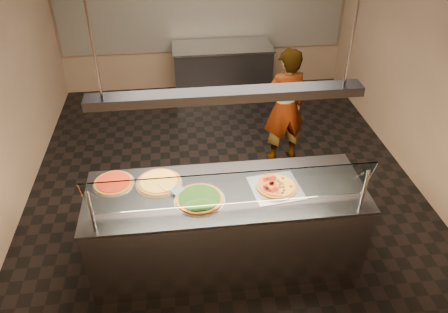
{
  "coord_description": "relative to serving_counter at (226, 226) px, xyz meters",
  "views": [
    {
      "loc": [
        -0.54,
        -4.49,
        3.59
      ],
      "look_at": [
        -0.1,
        -0.83,
        1.02
      ],
      "focal_mm": 35.0,
      "sensor_mm": 36.0,
      "label": 1
    }
  ],
  "objects": [
    {
      "name": "lamp_rod_left",
      "position": [
        -1.0,
        -0.0,
        2.03
      ],
      "size": [
        0.02,
        0.02,
        1.01
      ],
      "primitive_type": "cylinder",
      "color": "#B7B7BC",
      "rests_on": "ceiling"
    },
    {
      "name": "pizza_spinach",
      "position": [
        -0.26,
        -0.1,
        0.48
      ],
      "size": [
        0.48,
        0.48,
        0.03
      ],
      "color": "silver",
      "rests_on": "serving_counter"
    },
    {
      "name": "perforated_tray",
      "position": [
        0.48,
        -0.01,
        0.47
      ],
      "size": [
        0.52,
        0.52,
        0.01
      ],
      "color": "silver",
      "rests_on": "serving_counter"
    },
    {
      "name": "tile_band",
      "position": [
        0.13,
        4.26,
        0.83
      ],
      "size": [
        4.9,
        0.02,
        1.2
      ],
      "primitive_type": "cube",
      "color": "silver",
      "rests_on": "wall_back"
    },
    {
      "name": "wall_right",
      "position": [
        2.64,
        1.28,
        1.03
      ],
      "size": [
        0.02,
        6.0,
        3.0
      ],
      "primitive_type": "cube",
      "color": "tan",
      "rests_on": "ground"
    },
    {
      "name": "pizza_cheese",
      "position": [
        -0.64,
        0.2,
        0.48
      ],
      "size": [
        0.45,
        0.45,
        0.03
      ],
      "color": "silver",
      "rests_on": "serving_counter"
    },
    {
      "name": "prep_table",
      "position": [
        0.41,
        3.83,
        0.0
      ],
      "size": [
        1.68,
        0.74,
        0.93
      ],
      "color": "#414146",
      "rests_on": "ground"
    },
    {
      "name": "sneeze_guard",
      "position": [
        -0.0,
        -0.34,
        0.76
      ],
      "size": [
        2.45,
        0.18,
        0.54
      ],
      "color": "#B7B7BC",
      "rests_on": "serving_counter"
    },
    {
      "name": "half_pizza_pepperoni",
      "position": [
        0.39,
        -0.01,
        0.5
      ],
      "size": [
        0.24,
        0.41,
        0.05
      ],
      "color": "brown",
      "rests_on": "perforated_tray"
    },
    {
      "name": "heat_lamp_housing",
      "position": [
        -0.0,
        -0.0,
        1.48
      ],
      "size": [
        2.3,
        0.18,
        0.08
      ],
      "primitive_type": "cube",
      "color": "#414146",
      "rests_on": "ceiling"
    },
    {
      "name": "wall_front",
      "position": [
        0.13,
        -1.73,
        1.03
      ],
      "size": [
        5.0,
        0.02,
        3.0
      ],
      "primitive_type": "cube",
      "color": "tan",
      "rests_on": "ground"
    },
    {
      "name": "serving_counter",
      "position": [
        0.0,
        0.0,
        0.0
      ],
      "size": [
        2.69,
        0.94,
        0.93
      ],
      "color": "#B7B7BC",
      "rests_on": "ground"
    },
    {
      "name": "pizza_tomato",
      "position": [
        -1.08,
        0.24,
        0.48
      ],
      "size": [
        0.4,
        0.4,
        0.03
      ],
      "color": "silver",
      "rests_on": "serving_counter"
    },
    {
      "name": "wall_back",
      "position": [
        0.13,
        4.29,
        1.03
      ],
      "size": [
        5.0,
        0.02,
        3.0
      ],
      "primitive_type": "cube",
      "color": "tan",
      "rests_on": "ground"
    },
    {
      "name": "half_pizza_sausage",
      "position": [
        0.57,
        -0.01,
        0.49
      ],
      "size": [
        0.24,
        0.41,
        0.04
      ],
      "color": "brown",
      "rests_on": "perforated_tray"
    },
    {
      "name": "ground",
      "position": [
        0.13,
        1.28,
        -0.48
      ],
      "size": [
        5.0,
        6.0,
        0.02
      ],
      "primitive_type": "cube",
      "color": "black",
      "rests_on": "ground"
    },
    {
      "name": "lamp_rod_right",
      "position": [
        1.0,
        -0.0,
        2.03
      ],
      "size": [
        0.02,
        0.02,
        1.01
      ],
      "primitive_type": "cylinder",
      "color": "#B7B7BC",
      "rests_on": "ceiling"
    },
    {
      "name": "pizza_spatula",
      "position": [
        -0.54,
        0.07,
        0.49
      ],
      "size": [
        0.27,
        0.19,
        0.02
      ],
      "color": "#B7B7BC",
      "rests_on": "pizza_spinach"
    },
    {
      "name": "worker",
      "position": [
        1.01,
        1.79,
        0.35
      ],
      "size": [
        0.66,
        0.5,
        1.63
      ],
      "primitive_type": "imported",
      "rotation": [
        0.0,
        0.0,
        3.35
      ],
      "color": "#241F2A",
      "rests_on": "ground"
    }
  ]
}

